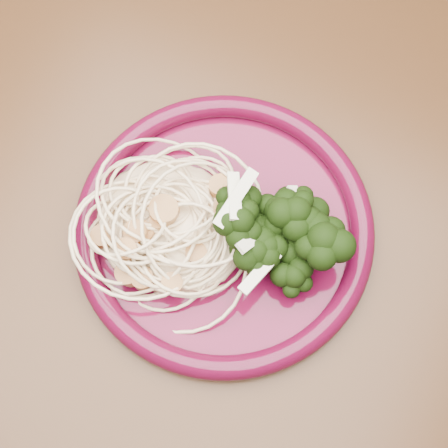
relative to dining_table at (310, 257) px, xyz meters
name	(u,v)px	position (x,y,z in m)	size (l,w,h in m)	color
dining_table	(310,257)	(0.00, 0.00, 0.00)	(1.20, 0.80, 0.75)	#472814
dinner_plate	(224,228)	(-0.08, -0.05, 0.11)	(0.36, 0.36, 0.02)	#540925
spaghetti_pile	(170,222)	(-0.12, -0.07, 0.12)	(0.14, 0.12, 0.03)	#F9E0B1
scallop_cluster	(166,206)	(-0.12, -0.07, 0.16)	(0.12, 0.12, 0.04)	tan
broccoli_pile	(291,221)	(-0.03, -0.02, 0.13)	(0.10, 0.16, 0.06)	black
onion_garnish	(296,206)	(-0.03, -0.02, 0.17)	(0.07, 0.10, 0.05)	#EEEACA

